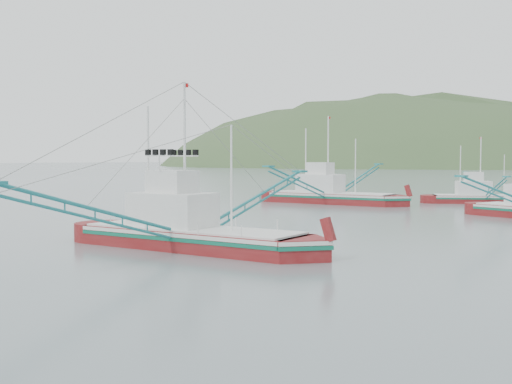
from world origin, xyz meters
The scene contains 5 objects.
ground centered at (0.00, 0.00, 0.00)m, with size 1200.00×1200.00×0.00m, color slate.
main_boat centered at (1.03, -1.90, 1.74)m, with size 15.71×27.69×11.25m.
bg_boat_far centered at (0.69, 49.73, 1.89)m, with size 15.29×20.16×8.95m.
bg_boat_left centered at (-13.87, 37.26, 1.66)m, with size 16.32×28.89×11.72m.
headland_left centered at (-180.00, 360.00, 0.00)m, with size 448.00×308.00×210.00m, color #37512A.
Camera 1 is at (29.82, -30.06, 5.72)m, focal length 45.00 mm.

